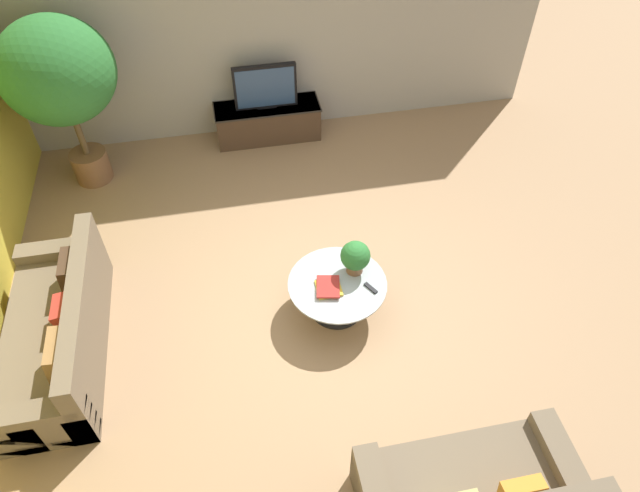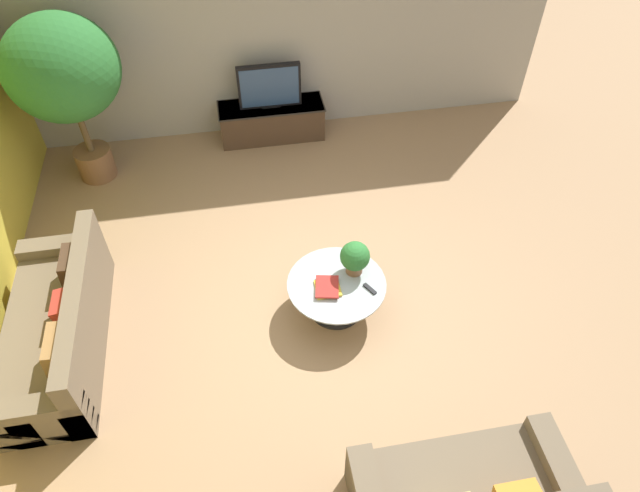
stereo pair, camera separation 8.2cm
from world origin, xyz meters
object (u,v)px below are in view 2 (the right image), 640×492
Objects in this scene: television at (269,86)px; couch_by_wall at (59,329)px; potted_palm_tall at (63,72)px; potted_plant_tabletop at (355,257)px; media_console at (272,120)px; coffee_table at (336,291)px.

television is 0.40× the size of couch_by_wall.
potted_plant_tabletop is at bearing -42.19° from potted_palm_tall.
media_console is 1.72× the size of television.
potted_palm_tall is at bearing -168.96° from television.
media_console is at bearing 99.25° from potted_plant_tabletop.
couch_by_wall is 0.97× the size of potted_palm_tall.
potted_plant_tabletop is (2.90, 0.12, 0.33)m from couch_by_wall.
couch_by_wall is at bearing 179.76° from coffee_table.
couch_by_wall reaches higher than media_console.
television is at bearing 99.25° from potted_plant_tabletop.
television is at bearing 142.50° from couch_by_wall.
media_console is 0.53m from television.
potted_palm_tall reaches higher than media_console.
media_console is 2.67m from potted_palm_tall.
couch_by_wall is at bearing -127.50° from television.
potted_palm_tall is (0.07, 2.68, 1.19)m from couch_by_wall.
coffee_table is 2.66× the size of potted_plant_tabletop.
media_console is at bearing 11.08° from potted_palm_tall.
potted_plant_tabletop reaches higher than media_console.
media_console is 1.45× the size of coffee_table.
coffee_table is at bearing -147.89° from potted_plant_tabletop.
potted_plant_tabletop is (0.49, -3.02, -0.17)m from television.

